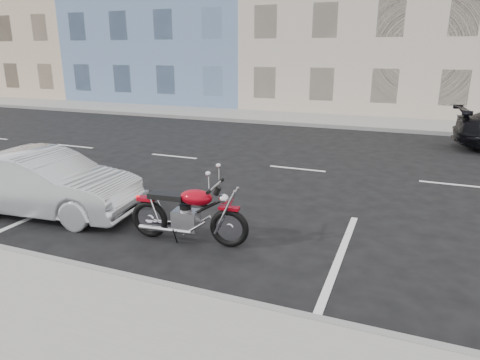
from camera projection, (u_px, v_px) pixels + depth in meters
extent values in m
plane|color=black|center=(371.00, 176.00, 11.36)|extent=(120.00, 120.00, 0.00)
cube|color=gray|center=(283.00, 118.00, 20.85)|extent=(80.00, 3.40, 0.15)
cube|color=gray|center=(7.00, 252.00, 6.90)|extent=(80.00, 0.12, 0.16)
cube|color=gray|center=(272.00, 123.00, 19.34)|extent=(80.00, 0.12, 0.16)
cube|color=#C3A98B|center=(54.00, 13.00, 33.37)|extent=(12.00, 12.00, 12.00)
cube|color=slate|center=(189.00, 0.00, 28.95)|extent=(12.00, 12.00, 13.00)
cube|color=#B7AA99|center=(372.00, 5.00, 24.89)|extent=(12.00, 12.00, 11.50)
torus|color=black|center=(274.00, 234.00, 6.99)|extent=(0.69, 0.18, 0.68)
torus|color=black|center=(190.00, 224.00, 7.37)|extent=(0.69, 0.18, 0.68)
cube|color=#990512|center=(274.00, 214.00, 6.88)|extent=(0.36, 0.17, 0.05)
cube|color=#990512|center=(187.00, 204.00, 7.28)|extent=(0.32, 0.19, 0.06)
cube|color=gray|center=(228.00, 225.00, 7.17)|extent=(0.46, 0.35, 0.35)
ellipsoid|color=#990512|center=(240.00, 203.00, 7.00)|extent=(0.60, 0.41, 0.27)
cube|color=black|center=(209.00, 201.00, 7.14)|extent=(0.66, 0.33, 0.09)
cylinder|color=silver|center=(260.00, 191.00, 6.84)|extent=(0.11, 0.71, 0.04)
sphere|color=silver|center=(269.00, 204.00, 6.86)|extent=(0.17, 0.17, 0.17)
cylinder|color=silver|center=(207.00, 235.00, 7.18)|extent=(0.97, 0.18, 0.08)
cylinder|color=silver|center=(212.00, 229.00, 7.44)|extent=(0.97, 0.18, 0.08)
cylinder|color=silver|center=(271.00, 216.00, 6.91)|extent=(0.40, 0.09, 0.81)
cylinder|color=black|center=(241.00, 217.00, 7.07)|extent=(0.82, 0.14, 0.50)
imported|color=#B4B8BD|center=(44.00, 183.00, 8.58)|extent=(4.07, 1.77, 1.30)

